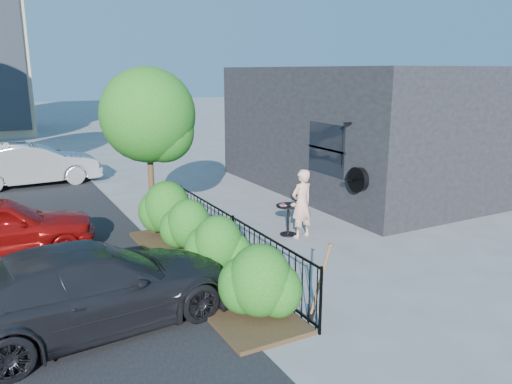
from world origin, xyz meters
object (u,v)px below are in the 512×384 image
woman (302,204)px  car_silver (33,165)px  cafe_table (288,214)px  car_darkgrey (91,287)px  patio_tree (151,121)px  shovel (319,287)px

woman → car_silver: 10.43m
cafe_table → car_darkgrey: car_darkgrey is taller
cafe_table → car_silver: 10.09m
car_darkgrey → car_silver: bearing=-7.1°
patio_tree → woman: (2.99, -1.81, -1.94)m
shovel → car_silver: size_ratio=0.29×
cafe_table → shovel: size_ratio=0.62×
patio_tree → cafe_table: 3.90m
woman → car_darkgrey: 5.63m
woman → car_silver: bearing=-71.5°
cafe_table → shovel: (-1.82, -3.82, 0.05)m
car_silver → car_darkgrey: size_ratio=0.96×
cafe_table → car_silver: car_silver is taller
cafe_table → car_silver: size_ratio=0.18×
shovel → woman: bearing=60.4°
car_silver → car_darkgrey: (-0.13, -11.18, -0.06)m
patio_tree → car_darkgrey: size_ratio=0.86×
cafe_table → shovel: shovel is taller
car_silver → car_darkgrey: 11.18m
shovel → car_silver: car_silver is taller
cafe_table → woman: (0.19, -0.28, 0.31)m
woman → shovel: (-2.01, -3.54, -0.26)m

